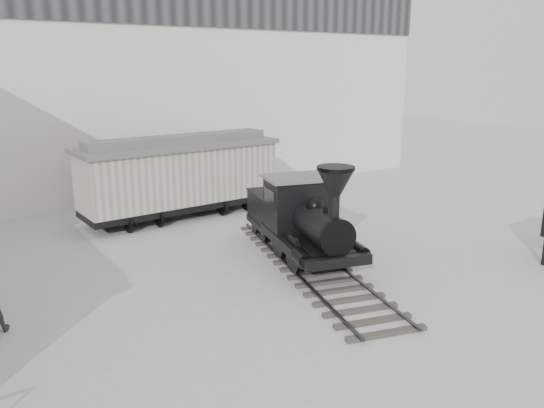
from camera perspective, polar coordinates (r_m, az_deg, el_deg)
ground at (r=14.06m, az=4.57°, el=-11.48°), size 90.00×90.00×0.00m
north_wall at (r=26.22m, az=-15.55°, el=12.67°), size 34.00×2.51×11.00m
locomotive at (r=17.17m, az=3.40°, el=-2.05°), size 4.35×9.95×3.44m
boxcar at (r=22.49m, az=-9.84°, el=3.14°), size 8.59×3.24×3.45m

